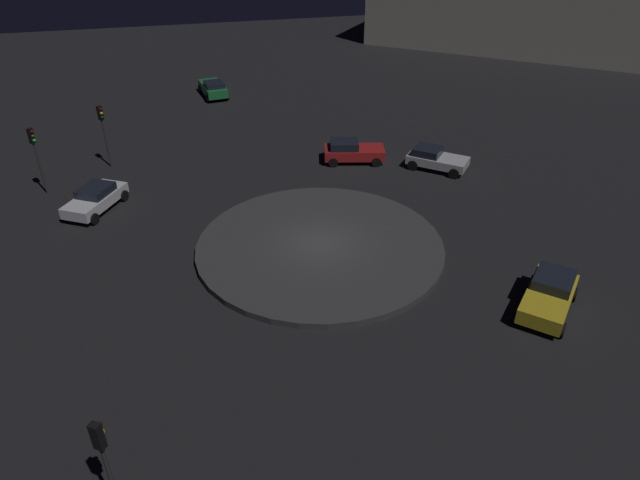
% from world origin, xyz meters
% --- Properties ---
extents(ground_plane, '(120.96, 120.96, 0.00)m').
position_xyz_m(ground_plane, '(0.00, 0.00, 0.00)').
color(ground_plane, black).
extents(roundabout_island, '(12.96, 12.96, 0.34)m').
position_xyz_m(roundabout_island, '(0.00, 0.00, 0.17)').
color(roundabout_island, '#383838').
rests_on(roundabout_island, ground_plane).
extents(car_red, '(2.81, 4.40, 1.52)m').
position_xyz_m(car_red, '(10.28, -4.94, 0.78)').
color(car_red, red).
rests_on(car_red, ground_plane).
extents(car_yellow, '(4.14, 4.15, 1.51)m').
position_xyz_m(car_yellow, '(-7.41, -8.63, 0.79)').
color(car_yellow, gold).
rests_on(car_yellow, ground_plane).
extents(car_green, '(4.50, 2.50, 1.48)m').
position_xyz_m(car_green, '(27.16, 2.96, 0.78)').
color(car_green, '#1E7238').
rests_on(car_green, ground_plane).
extents(car_white, '(4.44, 3.65, 1.43)m').
position_xyz_m(car_white, '(7.43, 11.65, 0.75)').
color(car_white, white).
rests_on(car_white, ground_plane).
extents(car_silver, '(4.00, 4.17, 1.40)m').
position_xyz_m(car_silver, '(7.75, -10.01, 0.74)').
color(car_silver, silver).
rests_on(car_silver, ground_plane).
extents(traffic_light_northeast, '(0.39, 0.38, 4.25)m').
position_xyz_m(traffic_light_northeast, '(13.52, 11.18, 3.02)').
color(traffic_light_northeast, '#2D2D2D').
rests_on(traffic_light_northeast, ground_plane).
extents(traffic_light_northeast_near, '(0.37, 0.39, 4.25)m').
position_xyz_m(traffic_light_northeast_near, '(10.39, 14.83, 3.02)').
color(traffic_light_northeast_near, '#2D2D2D').
rests_on(traffic_light_northeast_near, ground_plane).
extents(traffic_light_northwest, '(0.39, 0.37, 4.27)m').
position_xyz_m(traffic_light_northwest, '(-13.08, 9.48, 3.03)').
color(traffic_light_northwest, '#2D2D2D').
rests_on(traffic_light_northwest, ground_plane).
extents(store_building, '(31.01, 33.65, 8.67)m').
position_xyz_m(store_building, '(37.25, -33.45, 4.33)').
color(store_building, '#ADA893').
rests_on(store_building, ground_plane).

